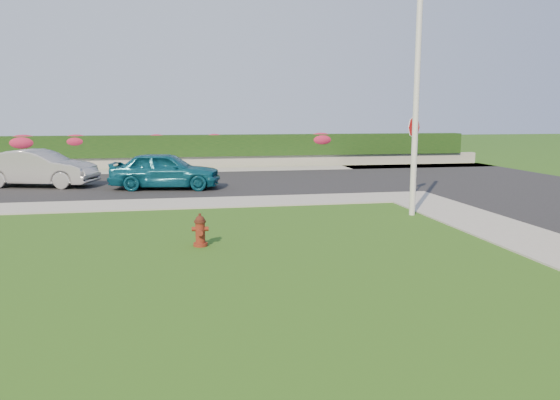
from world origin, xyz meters
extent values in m
plane|color=black|center=(0.00, 0.00, 0.00)|extent=(120.00, 120.00, 0.00)
cube|color=black|center=(-5.00, 14.00, 0.02)|extent=(26.00, 8.00, 0.04)
cube|color=gray|center=(7.00, 9.00, 0.02)|extent=(2.00, 2.00, 0.04)
cube|color=gray|center=(-1.00, 19.00, 0.02)|extent=(34.00, 2.00, 0.04)
cube|color=gray|center=(-1.00, 20.50, 0.30)|extent=(34.00, 0.40, 0.60)
cube|color=black|center=(-1.00, 20.60, 1.15)|extent=(32.00, 0.90, 1.10)
cylinder|color=#4A0C0B|center=(-0.25, 3.37, 0.04)|extent=(0.30, 0.30, 0.07)
cylinder|color=#4A0C0B|center=(-0.25, 3.37, 0.30)|extent=(0.20, 0.20, 0.46)
cylinder|color=black|center=(-0.25, 3.37, 0.53)|extent=(0.25, 0.25, 0.04)
sphere|color=black|center=(-0.25, 3.37, 0.56)|extent=(0.20, 0.20, 0.20)
cylinder|color=black|center=(-0.25, 3.37, 0.67)|extent=(0.06, 0.06, 0.06)
cylinder|color=#4A0C0B|center=(-0.38, 3.38, 0.37)|extent=(0.10, 0.10, 0.10)
cylinder|color=#4A0C0B|center=(-0.11, 3.36, 0.37)|extent=(0.10, 0.10, 0.10)
cylinder|color=#4A0C0B|center=(-0.26, 3.24, 0.32)|extent=(0.14, 0.12, 0.13)
imported|color=#0D4D65|center=(-1.12, 12.41, 0.72)|extent=(4.22, 2.26, 1.37)
imported|color=#929398|center=(-5.86, 13.94, 0.74)|extent=(4.50, 2.61, 1.40)
cylinder|color=silver|center=(5.71, 5.92, 3.02)|extent=(0.16, 0.16, 6.04)
cylinder|color=slate|center=(7.09, 9.03, 1.20)|extent=(0.06, 0.06, 2.41)
cylinder|color=red|center=(7.09, 9.03, 2.35)|extent=(0.58, 0.44, 0.70)
cylinder|color=white|center=(7.09, 9.03, 2.35)|extent=(0.61, 0.45, 0.74)
ellipsoid|color=#C1214C|center=(-8.04, 20.50, 1.39)|extent=(1.56, 1.00, 0.78)
ellipsoid|color=#C1214C|center=(-5.59, 20.50, 1.43)|extent=(1.35, 0.87, 0.67)
ellipsoid|color=#C1214C|center=(-1.68, 20.50, 1.49)|extent=(1.06, 0.68, 0.53)
ellipsoid|color=#C1214C|center=(1.26, 20.50, 1.49)|extent=(1.04, 0.67, 0.52)
ellipsoid|color=#C1214C|center=(6.96, 20.50, 1.41)|extent=(1.47, 0.94, 0.73)
camera|label=1|loc=(-0.69, -8.08, 2.80)|focal=35.00mm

